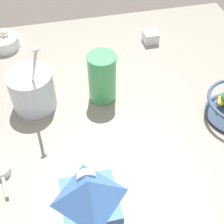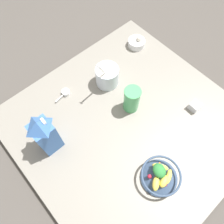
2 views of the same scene
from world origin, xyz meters
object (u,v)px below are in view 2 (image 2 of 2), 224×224
Objects in this scene: milk_carton at (45,134)px; garlic_bowl at (137,43)px; drinking_cup at (132,99)px; spice_jar at (195,106)px; fruit_bowl at (160,176)px; yogurt_tub at (107,75)px.

milk_carton reaches higher than garlic_bowl.
garlic_bowl is (0.30, -0.34, -0.06)m from drinking_cup.
spice_jar is (-0.23, -0.25, -0.06)m from drinking_cup.
fruit_bowl is 0.40m from drinking_cup.
milk_carton is at bearing 63.46° from spice_jar.
milk_carton is 2.49× the size of garlic_bowl.
yogurt_tub reaches higher than drinking_cup.
drinking_cup reaches higher than fruit_bowl.
yogurt_tub is 5.05× the size of spice_jar.
fruit_bowl is 0.43m from spice_jar.
drinking_cup is 0.35m from spice_jar.
fruit_bowl is at bearing 162.54° from yogurt_tub.
fruit_bowl is 0.82m from garlic_bowl.
spice_jar is (-0.34, -0.69, -0.11)m from milk_carton.
yogurt_tub is at bearing 105.53° from garlic_bowl.
fruit_bowl reaches higher than garlic_bowl.
garlic_bowl is (0.65, -0.50, -0.02)m from fruit_bowl.
milk_carton is 5.02× the size of spice_jar.
yogurt_tub is (0.56, -0.18, 0.02)m from fruit_bowl.
yogurt_tub is 2.50× the size of garlic_bowl.
fruit_bowl is 3.48× the size of spice_jar.
yogurt_tub reaches higher than milk_carton.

